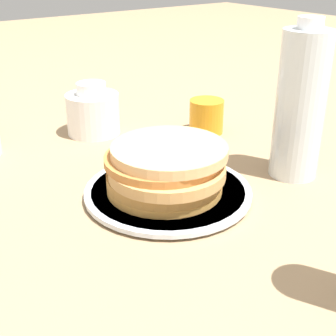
{
  "coord_description": "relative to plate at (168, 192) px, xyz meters",
  "views": [
    {
      "loc": [
        0.37,
        0.53,
        0.35
      ],
      "look_at": [
        -0.01,
        0.02,
        0.05
      ],
      "focal_mm": 50.0,
      "sensor_mm": 36.0,
      "label": 1
    }
  ],
  "objects": [
    {
      "name": "juice_glass",
      "position": [
        -0.23,
        -0.18,
        0.03
      ],
      "size": [
        0.07,
        0.07,
        0.07
      ],
      "color": "orange",
      "rests_on": "ground_plane"
    },
    {
      "name": "ground_plane",
      "position": [
        0.01,
        -0.02,
        -0.01
      ],
      "size": [
        4.0,
        4.0,
        0.0
      ],
      "primitive_type": "plane",
      "color": "#9E7F5B"
    },
    {
      "name": "pancake_stack",
      "position": [
        0.0,
        -0.0,
        0.04
      ],
      "size": [
        0.18,
        0.19,
        0.07
      ],
      "color": "gold",
      "rests_on": "plate"
    },
    {
      "name": "water_bottle_mid",
      "position": [
        -0.21,
        0.06,
        0.11
      ],
      "size": [
        0.08,
        0.08,
        0.25
      ],
      "color": "silver",
      "rests_on": "ground_plane"
    },
    {
      "name": "plate",
      "position": [
        0.0,
        0.0,
        0.0
      ],
      "size": [
        0.26,
        0.26,
        0.01
      ],
      "color": "silver",
      "rests_on": "ground_plane"
    },
    {
      "name": "cream_jug",
      "position": [
        -0.04,
        -0.31,
        0.04
      ],
      "size": [
        0.11,
        0.11,
        0.11
      ],
      "color": "white",
      "rests_on": "ground_plane"
    }
  ]
}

